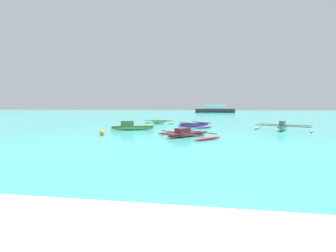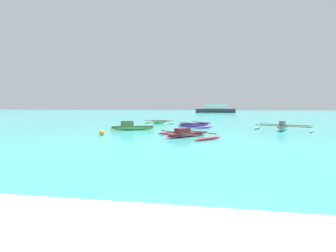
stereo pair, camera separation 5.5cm
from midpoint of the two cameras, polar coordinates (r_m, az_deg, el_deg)
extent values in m
plane|color=#38ADA8|center=(4.02, 3.83, -27.05)|extent=(240.00, 240.00, 0.00)
ellipsoid|color=#7FAFA0|center=(22.30, 27.11, -0.44)|extent=(2.02, 3.32, 0.42)
cube|color=#526D65|center=(22.29, 27.13, -0.01)|extent=(1.87, 3.06, 0.08)
cube|color=#526D65|center=(21.84, 26.98, 0.61)|extent=(0.80, 1.05, 0.46)
cylinder|color=brown|center=(23.06, 27.43, 0.28)|extent=(3.87, 2.05, 0.07)
cylinder|color=brown|center=(21.51, 26.82, 0.00)|extent=(3.87, 2.05, 0.07)
ellipsoid|color=#7FAFA0|center=(22.73, 21.71, -0.43)|extent=(1.17, 2.01, 0.20)
ellipsoid|color=#7FAFA0|center=(22.10, 32.64, -1.02)|extent=(1.17, 2.01, 0.20)
ellipsoid|color=#58B35D|center=(27.65, -2.27, 0.97)|extent=(1.49, 2.71, 0.32)
cube|color=#3D6F40|center=(27.64, -2.27, 1.23)|extent=(1.39, 2.50, 0.08)
cylinder|color=brown|center=(28.15, -1.62, 1.42)|extent=(3.12, 1.25, 0.07)
cylinder|color=brown|center=(27.12, -2.93, 1.28)|extent=(3.12, 1.25, 0.07)
ellipsoid|color=#58B35D|center=(28.55, -5.10, 0.96)|extent=(0.79, 1.65, 0.20)
ellipsoid|color=#58B35D|center=(26.82, 0.75, 0.72)|extent=(0.79, 1.65, 0.20)
ellipsoid|color=#A92C41|center=(15.77, 4.85, -2.18)|extent=(2.98, 2.97, 0.30)
cube|color=maroon|center=(15.76, 4.85, -1.78)|extent=(2.76, 2.75, 0.08)
cube|color=maroon|center=(15.45, 3.63, -1.14)|extent=(1.11, 1.11, 0.33)
cylinder|color=brown|center=(16.29, 6.95, -1.36)|extent=(2.83, 2.84, 0.07)
cylinder|color=brown|center=(15.24, 2.61, -1.77)|extent=(2.83, 2.84, 0.07)
ellipsoid|color=#A92C41|center=(17.29, 0.53, -1.69)|extent=(1.80, 1.80, 0.20)
ellipsoid|color=#A92C41|center=(14.38, 10.05, -3.15)|extent=(1.80, 1.80, 0.20)
ellipsoid|color=#6D359F|center=(23.17, 6.64, 0.28)|extent=(3.25, 2.60, 0.43)
cube|color=#492A64|center=(23.16, 6.64, 0.71)|extent=(3.00, 2.41, 0.08)
cylinder|color=brown|center=(23.63, 8.28, 0.93)|extent=(1.98, 2.64, 0.07)
cylinder|color=brown|center=(22.69, 4.94, 0.79)|extent=(1.98, 2.64, 0.07)
ellipsoid|color=#6D359F|center=(24.52, 4.47, 0.29)|extent=(1.79, 1.40, 0.20)
ellipsoid|color=#6D359F|center=(21.88, 9.06, -0.33)|extent=(1.79, 1.40, 0.20)
ellipsoid|color=#78B25D|center=(20.30, -8.94, -0.47)|extent=(3.98, 1.73, 0.40)
cube|color=#4E6E40|center=(20.28, -8.94, -0.02)|extent=(3.67, 1.62, 0.08)
cube|color=#4E6E40|center=(20.27, -10.36, 0.69)|extent=(1.21, 0.81, 0.44)
sphere|color=orange|center=(17.20, -16.49, -1.64)|extent=(0.37, 0.37, 0.37)
cube|color=#2D333D|center=(75.52, 11.76, 3.82)|extent=(12.64, 2.78, 1.26)
cube|color=white|center=(75.51, 11.78, 4.88)|extent=(6.95, 2.36, 1.52)
camera|label=1|loc=(0.03, -90.07, -0.01)|focal=24.00mm
camera|label=2|loc=(0.03, 89.93, 0.01)|focal=24.00mm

